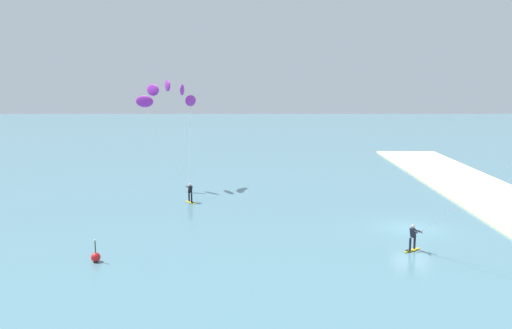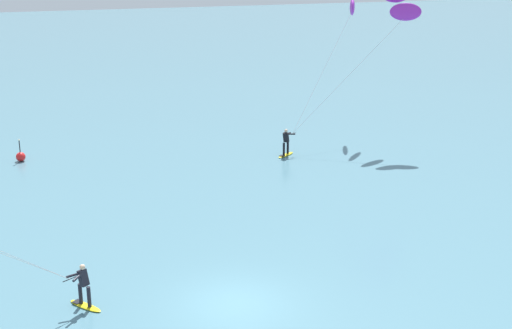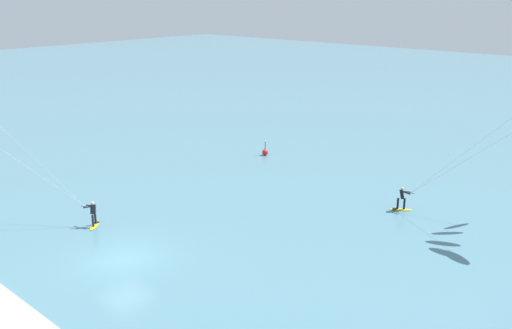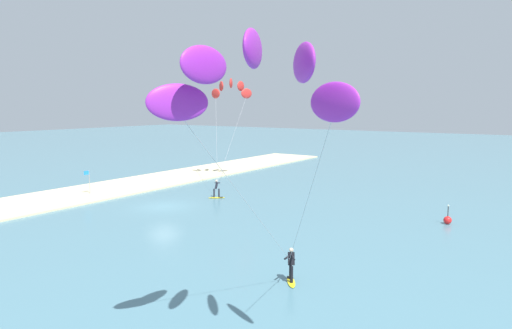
% 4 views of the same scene
% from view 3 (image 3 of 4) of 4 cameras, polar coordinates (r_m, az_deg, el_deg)
% --- Properties ---
extents(ground_plane, '(240.00, 240.00, 0.00)m').
position_cam_3_polar(ground_plane, '(31.69, -13.72, -9.63)').
color(ground_plane, slate).
extents(marker_buoy, '(0.56, 0.56, 1.38)m').
position_cam_3_polar(marker_buoy, '(49.58, 0.97, 1.32)').
color(marker_buoy, red).
rests_on(marker_buoy, ground).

